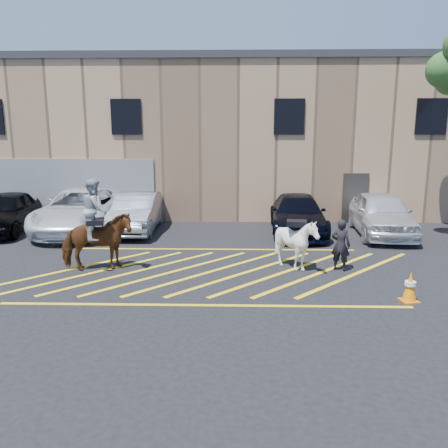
{
  "coord_description": "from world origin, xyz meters",
  "views": [
    {
      "loc": [
        0.68,
        -12.22,
        3.85
      ],
      "look_at": [
        0.38,
        0.2,
        1.3
      ],
      "focal_mm": 35.0,
      "sensor_mm": 36.0,
      "label": 1
    }
  ],
  "objects_px": {
    "car_silver_sedan": "(137,212)",
    "car_white_suv": "(381,214)",
    "car_white_pickup": "(81,210)",
    "car_blue_suv": "(297,214)",
    "car_black_suv": "(5,212)",
    "saddled_white": "(296,243)",
    "traffic_cone": "(410,287)",
    "mounted_bay": "(96,234)",
    "handler": "(341,245)"
  },
  "relations": [
    {
      "from": "car_white_suv",
      "to": "mounted_bay",
      "type": "xyz_separation_m",
      "value": [
        -9.65,
        -4.82,
        0.23
      ]
    },
    {
      "from": "car_blue_suv",
      "to": "traffic_cone",
      "type": "relative_size",
      "value": 6.95
    },
    {
      "from": "car_black_suv",
      "to": "handler",
      "type": "height_order",
      "value": "car_black_suv"
    },
    {
      "from": "handler",
      "to": "traffic_cone",
      "type": "relative_size",
      "value": 2.05
    },
    {
      "from": "car_white_suv",
      "to": "traffic_cone",
      "type": "bearing_deg",
      "value": -97.22
    },
    {
      "from": "car_black_suv",
      "to": "handler",
      "type": "distance_m",
      "value": 13.19
    },
    {
      "from": "car_black_suv",
      "to": "saddled_white",
      "type": "bearing_deg",
      "value": -31.22
    },
    {
      "from": "car_silver_sedan",
      "to": "handler",
      "type": "height_order",
      "value": "car_silver_sedan"
    },
    {
      "from": "car_silver_sedan",
      "to": "car_white_suv",
      "type": "xyz_separation_m",
      "value": [
        9.67,
        -0.44,
        0.07
      ]
    },
    {
      "from": "mounted_bay",
      "to": "traffic_cone",
      "type": "height_order",
      "value": "mounted_bay"
    },
    {
      "from": "car_silver_sedan",
      "to": "car_white_suv",
      "type": "distance_m",
      "value": 9.68
    },
    {
      "from": "car_black_suv",
      "to": "saddled_white",
      "type": "relative_size",
      "value": 3.07
    },
    {
      "from": "saddled_white",
      "to": "car_black_suv",
      "type": "bearing_deg",
      "value": 156.56
    },
    {
      "from": "car_white_pickup",
      "to": "car_silver_sedan",
      "type": "xyz_separation_m",
      "value": [
        2.25,
        0.04,
        -0.08
      ]
    },
    {
      "from": "car_white_suv",
      "to": "car_silver_sedan",
      "type": "bearing_deg",
      "value": -177.1
    },
    {
      "from": "car_blue_suv",
      "to": "handler",
      "type": "bearing_deg",
      "value": -80.91
    },
    {
      "from": "car_black_suv",
      "to": "car_white_suv",
      "type": "distance_m",
      "value": 14.94
    },
    {
      "from": "handler",
      "to": "traffic_cone",
      "type": "distance_m",
      "value": 2.65
    },
    {
      "from": "saddled_white",
      "to": "traffic_cone",
      "type": "xyz_separation_m",
      "value": [
        2.34,
        -2.44,
        -0.42
      ]
    },
    {
      "from": "handler",
      "to": "mounted_bay",
      "type": "xyz_separation_m",
      "value": [
        -6.99,
        -0.17,
        0.32
      ]
    },
    {
      "from": "traffic_cone",
      "to": "car_silver_sedan",
      "type": "bearing_deg",
      "value": 137.18
    },
    {
      "from": "traffic_cone",
      "to": "saddled_white",
      "type": "bearing_deg",
      "value": 133.76
    },
    {
      "from": "car_blue_suv",
      "to": "saddled_white",
      "type": "relative_size",
      "value": 3.27
    },
    {
      "from": "saddled_white",
      "to": "mounted_bay",
      "type": "bearing_deg",
      "value": -177.79
    },
    {
      "from": "saddled_white",
      "to": "traffic_cone",
      "type": "height_order",
      "value": "saddled_white"
    },
    {
      "from": "car_white_suv",
      "to": "handler",
      "type": "distance_m",
      "value": 5.36
    },
    {
      "from": "car_white_suv",
      "to": "car_blue_suv",
      "type": "bearing_deg",
      "value": 179.94
    },
    {
      "from": "car_white_pickup",
      "to": "handler",
      "type": "relative_size",
      "value": 4.05
    },
    {
      "from": "car_white_pickup",
      "to": "car_blue_suv",
      "type": "height_order",
      "value": "car_white_pickup"
    },
    {
      "from": "car_white_pickup",
      "to": "car_silver_sedan",
      "type": "relative_size",
      "value": 1.31
    },
    {
      "from": "car_silver_sedan",
      "to": "mounted_bay",
      "type": "bearing_deg",
      "value": -91.16
    },
    {
      "from": "car_silver_sedan",
      "to": "mounted_bay",
      "type": "distance_m",
      "value": 5.28
    },
    {
      "from": "car_black_suv",
      "to": "car_blue_suv",
      "type": "relative_size",
      "value": 0.94
    },
    {
      "from": "handler",
      "to": "saddled_white",
      "type": "distance_m",
      "value": 1.27
    },
    {
      "from": "car_white_suv",
      "to": "car_black_suv",
      "type": "bearing_deg",
      "value": -175.13
    },
    {
      "from": "car_black_suv",
      "to": "car_white_pickup",
      "type": "bearing_deg",
      "value": -3.42
    },
    {
      "from": "car_blue_suv",
      "to": "car_white_suv",
      "type": "bearing_deg",
      "value": -2.69
    },
    {
      "from": "car_blue_suv",
      "to": "traffic_cone",
      "type": "xyz_separation_m",
      "value": [
        1.61,
        -7.36,
        -0.37
      ]
    },
    {
      "from": "car_blue_suv",
      "to": "car_white_suv",
      "type": "height_order",
      "value": "car_white_suv"
    },
    {
      "from": "car_white_suv",
      "to": "saddled_white",
      "type": "height_order",
      "value": "car_white_suv"
    },
    {
      "from": "car_black_suv",
      "to": "mounted_bay",
      "type": "relative_size",
      "value": 1.8
    },
    {
      "from": "traffic_cone",
      "to": "car_white_suv",
      "type": "bearing_deg",
      "value": 77.26
    },
    {
      "from": "car_white_pickup",
      "to": "mounted_bay",
      "type": "bearing_deg",
      "value": -70.23
    },
    {
      "from": "car_white_pickup",
      "to": "car_blue_suv",
      "type": "xyz_separation_m",
      "value": [
        8.72,
        -0.09,
        -0.11
      ]
    },
    {
      "from": "car_white_suv",
      "to": "handler",
      "type": "height_order",
      "value": "car_white_suv"
    },
    {
      "from": "car_black_suv",
      "to": "saddled_white",
      "type": "height_order",
      "value": "car_black_suv"
    },
    {
      "from": "car_blue_suv",
      "to": "handler",
      "type": "xyz_separation_m",
      "value": [
        0.54,
        -4.96,
        0.01
      ]
    },
    {
      "from": "car_silver_sedan",
      "to": "car_blue_suv",
      "type": "xyz_separation_m",
      "value": [
        6.47,
        -0.13,
        -0.03
      ]
    },
    {
      "from": "mounted_bay",
      "to": "traffic_cone",
      "type": "xyz_separation_m",
      "value": [
        8.06,
        -2.22,
        -0.7
      ]
    },
    {
      "from": "traffic_cone",
      "to": "car_blue_suv",
      "type": "bearing_deg",
      "value": 102.34
    }
  ]
}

